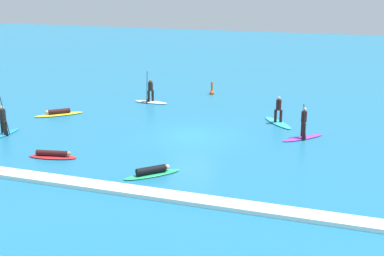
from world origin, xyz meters
name	(u,v)px	position (x,y,z in m)	size (l,w,h in m)	color
ground_plane	(192,136)	(0.00, 0.00, 0.00)	(120.00, 120.00, 0.00)	#1E6B93
surfer_on_red_board	(53,155)	(-5.51, -5.72, 0.13)	(2.59, 1.19, 0.39)	red
surfer_on_yellow_board	(59,113)	(-9.90, 1.61, 0.14)	(2.80, 2.64, 0.43)	yellow
surfer_on_purple_board	(303,130)	(6.09, 1.63, 0.50)	(2.34, 2.43, 2.05)	purple
surfer_on_white_board	(151,97)	(-5.51, 6.85, 0.45)	(2.55, 0.82, 2.34)	white
surfer_on_teal_board	(278,118)	(4.22, 4.28, 0.38)	(2.41, 2.72, 1.73)	#33C6CC
surfer_on_blue_board	(4,126)	(-10.41, -3.21, 0.54)	(0.82, 2.52, 2.38)	#1E8CD1
surfer_on_green_board	(152,172)	(0.22, -6.34, 0.16)	(2.38, 2.43, 0.44)	#23B266
marker_buoy	(212,92)	(-2.11, 11.00, 0.21)	(0.39, 0.39, 1.07)	#E55119
wave_crest	(128,190)	(0.00, -8.46, 0.09)	(25.98, 0.90, 0.18)	white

